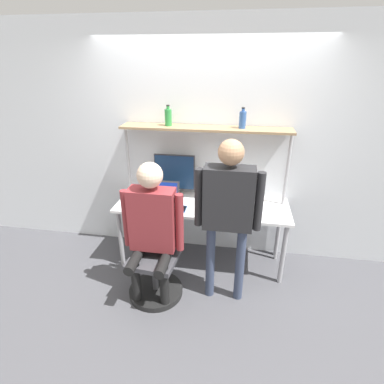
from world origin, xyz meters
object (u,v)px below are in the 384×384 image
(laptop, at_px, (163,198))
(person_seated, at_px, (152,223))
(office_chair, at_px, (156,269))
(person_standing, at_px, (228,204))
(cell_phone, at_px, (183,209))
(monitor, at_px, (175,174))
(bottle_blue, at_px, (243,120))
(bottle_green, at_px, (168,117))

(laptop, xyz_separation_m, person_seated, (0.04, -0.59, 0.03))
(office_chair, bearing_deg, person_standing, 3.53)
(cell_phone, height_order, office_chair, office_chair)
(laptop, height_order, person_standing, person_standing)
(office_chair, bearing_deg, monitor, 87.64)
(person_seated, distance_m, bottle_blue, 1.41)
(bottle_green, height_order, bottle_blue, bottle_green)
(laptop, distance_m, office_chair, 0.77)
(person_seated, height_order, bottle_blue, bottle_blue)
(cell_phone, relative_size, bottle_blue, 0.70)
(office_chair, relative_size, person_standing, 0.55)
(office_chair, relative_size, person_seated, 0.64)
(person_seated, height_order, person_standing, person_standing)
(laptop, distance_m, person_seated, 0.59)
(cell_phone, xyz_separation_m, bottle_green, (-0.21, 0.32, 0.93))
(cell_phone, distance_m, office_chair, 0.69)
(office_chair, bearing_deg, person_seated, -94.95)
(cell_phone, bearing_deg, bottle_green, 123.53)
(monitor, bearing_deg, bottle_green, -140.10)
(cell_phone, relative_size, person_standing, 0.09)
(person_seated, height_order, bottle_green, bottle_green)
(cell_phone, distance_m, bottle_green, 1.01)
(office_chair, xyz_separation_m, person_seated, (-0.00, -0.04, 0.57))
(cell_phone, height_order, bottle_blue, bottle_blue)
(cell_phone, relative_size, office_chair, 0.16)
(person_seated, bearing_deg, laptop, 94.16)
(laptop, bearing_deg, person_seated, -85.84)
(cell_phone, distance_m, person_seated, 0.54)
(cell_phone, height_order, person_standing, person_standing)
(cell_phone, bearing_deg, person_standing, -39.25)
(person_seated, bearing_deg, monitor, 87.51)
(person_standing, bearing_deg, bottle_blue, 83.94)
(cell_phone, distance_m, bottle_blue, 1.14)
(person_standing, bearing_deg, laptop, 146.10)
(monitor, distance_m, laptop, 0.34)
(laptop, bearing_deg, bottle_green, 81.31)
(office_chair, distance_m, bottle_blue, 1.79)
(monitor, relative_size, bottle_blue, 2.36)
(bottle_green, bearing_deg, monitor, 39.90)
(office_chair, bearing_deg, laptop, 94.86)
(office_chair, xyz_separation_m, bottle_blue, (0.78, 0.77, 1.41))
(bottle_blue, bearing_deg, person_standing, -96.06)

